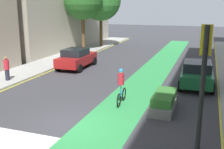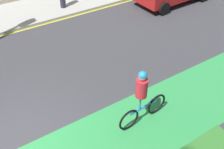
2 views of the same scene
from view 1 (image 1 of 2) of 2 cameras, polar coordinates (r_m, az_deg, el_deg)
The scene contains 10 objects.
ground_plane at distance 11.79m, azimuth -8.84°, elevation -10.42°, with size 120.00×120.00×0.00m, color #38383D.
bike_lane_paint at distance 11.23m, azimuth -2.28°, elevation -11.52°, with size 2.40×60.00×0.01m, color #2D8C47.
crosswalk_band at distance 10.27m, azimuth -14.26°, elevation -14.62°, with size 12.00×1.80×0.01m, color silver.
traffic_signal_near_right at distance 9.17m, azimuth 18.53°, elevation 1.73°, with size 0.35×0.52×4.30m.
car_red_left_far at distance 22.05m, azimuth -7.37°, elevation 3.40°, with size 2.09×4.23×1.57m.
car_green_right_far at distance 17.68m, azimuth 17.16°, elevation 0.21°, with size 2.16×4.27×1.57m.
cyclist_in_lane at distance 13.78m, azimuth 1.91°, elevation -2.29°, with size 0.32×1.73×1.86m.
pedestrian_sidewalk_left_a at distance 18.93m, azimuth -20.95°, elevation 1.20°, with size 0.34×0.34×1.55m.
street_tree_far at distance 32.72m, azimuth -2.36°, elevation 15.06°, with size 4.64×4.64×7.58m.
median_planter at distance 13.39m, azimuth 10.72°, elevation -5.59°, with size 1.03×2.50×0.85m.
Camera 1 is at (5.20, -9.40, 4.87)m, focal length 44.18 mm.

